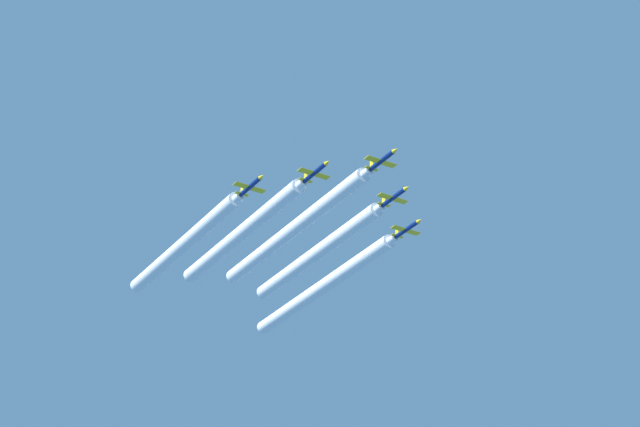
% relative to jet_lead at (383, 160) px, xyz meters
% --- Properties ---
extents(jet_lead, '(8.69, 12.65, 3.04)m').
position_rel_jet_lead_xyz_m(jet_lead, '(0.00, 0.00, 0.00)').
color(jet_lead, navy).
extents(jet_left_wingman, '(8.69, 12.65, 3.04)m').
position_rel_jet_lead_xyz_m(jet_left_wingman, '(-11.57, -11.71, -1.67)').
color(jet_left_wingman, navy).
extents(jet_right_wingman, '(8.69, 12.65, 3.04)m').
position_rel_jet_lead_xyz_m(jet_right_wingman, '(12.54, -11.67, -1.50)').
color(jet_right_wingman, navy).
extents(jet_outer_left, '(8.69, 12.65, 3.04)m').
position_rel_jet_lead_xyz_m(jet_outer_left, '(-23.89, -23.38, -2.58)').
color(jet_outer_left, navy).
extents(jet_outer_right, '(8.69, 12.65, 3.04)m').
position_rel_jet_lead_xyz_m(jet_outer_right, '(24.27, -24.09, -2.99)').
color(jet_outer_right, navy).
extents(smoke_trail_lead, '(4.06, 74.62, 4.06)m').
position_rel_jet_lead_xyz_m(smoke_trail_lead, '(-0.00, -43.06, -0.03)').
color(smoke_trail_lead, white).
extents(smoke_trail_left_wingman, '(4.06, 64.97, 4.06)m').
position_rel_jet_lead_xyz_m(smoke_trail_left_wingman, '(-11.57, -49.96, -1.70)').
color(smoke_trail_left_wingman, white).
extents(smoke_trail_right_wingman, '(4.06, 66.11, 4.06)m').
position_rel_jet_lead_xyz_m(smoke_trail_right_wingman, '(12.54, -50.48, -1.53)').
color(smoke_trail_right_wingman, white).
extents(smoke_trail_outer_left, '(4.06, 75.35, 4.06)m').
position_rel_jet_lead_xyz_m(smoke_trail_outer_left, '(-23.89, -66.81, -2.61)').
color(smoke_trail_outer_left, white).
extents(smoke_trail_outer_right, '(4.06, 65.43, 4.06)m').
position_rel_jet_lead_xyz_m(smoke_trail_outer_right, '(24.27, -62.56, -3.02)').
color(smoke_trail_outer_right, white).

